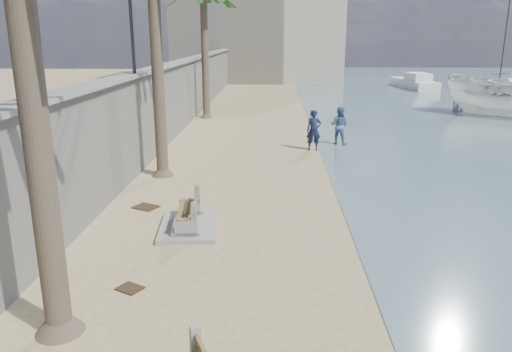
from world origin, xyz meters
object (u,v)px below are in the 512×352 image
object	(u,v)px
person_b	(339,123)
yacht_far	(413,84)
bench_far	(188,215)
person_a	(314,127)
sailboat_west	(499,83)

from	to	relation	value
person_b	yacht_far	size ratio (longest dim) A/B	0.26
bench_far	person_b	xyz separation A→B (m)	(5.25, 10.85, 0.59)
person_a	sailboat_west	xyz separation A→B (m)	(20.81, 30.01, -0.68)
bench_far	sailboat_west	size ratio (longest dim) A/B	0.24
person_b	yacht_far	distance (m)	28.32
bench_far	sailboat_west	bearing A→B (deg)	57.93
person_a	yacht_far	world-z (taller)	person_a
person_b	yacht_far	world-z (taller)	person_b
bench_far	person_a	world-z (taller)	person_a
bench_far	sailboat_west	distance (m)	46.67
person_a	sailboat_west	size ratio (longest dim) A/B	0.22
bench_far	person_b	world-z (taller)	person_b
bench_far	yacht_far	xyz separation A→B (m)	(15.62, 37.21, -0.04)
person_a	sailboat_west	world-z (taller)	sailboat_west
person_a	yacht_far	xyz separation A→B (m)	(11.65, 27.67, -0.68)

